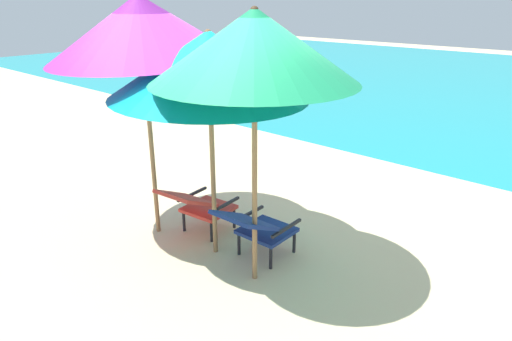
{
  "coord_description": "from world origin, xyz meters",
  "views": [
    {
      "loc": [
        3.33,
        -3.09,
        2.66
      ],
      "look_at": [
        0.0,
        0.64,
        0.75
      ],
      "focal_mm": 32.06,
      "sensor_mm": 36.0,
      "label": 1
    }
  ],
  "objects_px": {
    "lounge_chair_right": "(257,226)",
    "beach_umbrella_center": "(209,65)",
    "beach_umbrella_left": "(141,27)",
    "beach_umbrella_right": "(254,46)",
    "lounge_chair_left": "(198,204)"
  },
  "relations": [
    {
      "from": "lounge_chair_right",
      "to": "beach_umbrella_center",
      "type": "bearing_deg",
      "value": -159.09
    },
    {
      "from": "beach_umbrella_left",
      "to": "beach_umbrella_right",
      "type": "distance_m",
      "value": 1.53
    },
    {
      "from": "lounge_chair_left",
      "to": "lounge_chair_right",
      "type": "relative_size",
      "value": 1.04
    },
    {
      "from": "beach_umbrella_right",
      "to": "lounge_chair_left",
      "type": "bearing_deg",
      "value": 168.25
    },
    {
      "from": "lounge_chair_left",
      "to": "lounge_chair_right",
      "type": "xyz_separation_m",
      "value": [
        0.87,
        0.04,
        0.0
      ]
    },
    {
      "from": "lounge_chair_left",
      "to": "beach_umbrella_left",
      "type": "bearing_deg",
      "value": -149.64
    },
    {
      "from": "lounge_chair_left",
      "to": "beach_umbrella_right",
      "type": "relative_size",
      "value": 0.36
    },
    {
      "from": "lounge_chair_left",
      "to": "beach_umbrella_left",
      "type": "relative_size",
      "value": 0.34
    },
    {
      "from": "lounge_chair_right",
      "to": "beach_umbrella_left",
      "type": "relative_size",
      "value": 0.33
    },
    {
      "from": "lounge_chair_left",
      "to": "beach_umbrella_right",
      "type": "bearing_deg",
      "value": -11.75
    },
    {
      "from": "beach_umbrella_left",
      "to": "beach_umbrella_center",
      "type": "height_order",
      "value": "beach_umbrella_left"
    },
    {
      "from": "lounge_chair_left",
      "to": "beach_umbrella_right",
      "type": "distance_m",
      "value": 2.17
    },
    {
      "from": "beach_umbrella_left",
      "to": "beach_umbrella_right",
      "type": "relative_size",
      "value": 1.05
    },
    {
      "from": "lounge_chair_left",
      "to": "beach_umbrella_right",
      "type": "height_order",
      "value": "beach_umbrella_right"
    },
    {
      "from": "beach_umbrella_left",
      "to": "beach_umbrella_right",
      "type": "bearing_deg",
      "value": 1.45
    }
  ]
}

